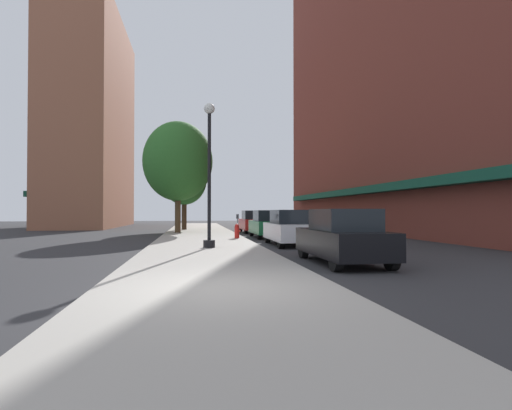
% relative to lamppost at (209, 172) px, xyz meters
% --- Properties ---
extents(ground_plane, '(90.00, 90.00, 0.00)m').
position_rel_lamppost_xyz_m(ground_plane, '(3.84, 9.16, -3.20)').
color(ground_plane, '#2D2D30').
extents(sidewalk_slab, '(4.80, 50.00, 0.12)m').
position_rel_lamppost_xyz_m(sidewalk_slab, '(-0.16, 10.16, -3.14)').
color(sidewalk_slab, '#A8A399').
rests_on(sidewalk_slab, ground).
extents(building_right_brick, '(6.80, 40.00, 29.68)m').
position_rel_lamppost_xyz_m(building_right_brick, '(14.83, 13.16, 11.61)').
color(building_right_brick, brown).
rests_on(building_right_brick, ground).
extents(building_far_background, '(6.80, 18.00, 21.88)m').
position_rel_lamppost_xyz_m(building_far_background, '(-11.17, 28.16, 7.72)').
color(building_far_background, '#9E6047').
rests_on(building_far_background, ground).
extents(lamppost, '(0.48, 0.48, 5.90)m').
position_rel_lamppost_xyz_m(lamppost, '(0.00, 0.00, 0.00)').
color(lamppost, black).
rests_on(lamppost, sidewalk_slab).
extents(fire_hydrant, '(0.33, 0.26, 0.79)m').
position_rel_lamppost_xyz_m(fire_hydrant, '(1.73, 5.57, -2.68)').
color(fire_hydrant, red).
rests_on(fire_hydrant, sidewalk_slab).
extents(parking_meter_near, '(0.14, 0.09, 1.31)m').
position_rel_lamppost_xyz_m(parking_meter_near, '(1.89, 6.76, -2.25)').
color(parking_meter_near, slate).
rests_on(parking_meter_near, sidewalk_slab).
extents(tree_near, '(4.83, 4.83, 7.77)m').
position_rel_lamppost_xyz_m(tree_near, '(-1.71, 12.23, 1.89)').
color(tree_near, '#4C3823').
rests_on(tree_near, sidewalk_slab).
extents(tree_mid, '(3.67, 3.67, 6.23)m').
position_rel_lamppost_xyz_m(tree_mid, '(-1.38, 16.98, 1.02)').
color(tree_mid, '#422D1E').
rests_on(tree_mid, sidewalk_slab).
extents(car_black, '(1.80, 4.30, 1.66)m').
position_rel_lamppost_xyz_m(car_black, '(3.84, -4.87, -2.39)').
color(car_black, black).
rests_on(car_black, ground).
extents(car_white, '(1.80, 4.30, 1.66)m').
position_rel_lamppost_xyz_m(car_white, '(3.84, 1.90, -2.39)').
color(car_white, black).
rests_on(car_white, ground).
extents(car_green, '(1.80, 4.30, 1.66)m').
position_rel_lamppost_xyz_m(car_green, '(3.84, 7.60, -2.39)').
color(car_green, black).
rests_on(car_green, ground).
extents(car_red, '(1.80, 4.30, 1.66)m').
position_rel_lamppost_xyz_m(car_red, '(3.84, 13.61, -2.39)').
color(car_red, black).
rests_on(car_red, ground).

